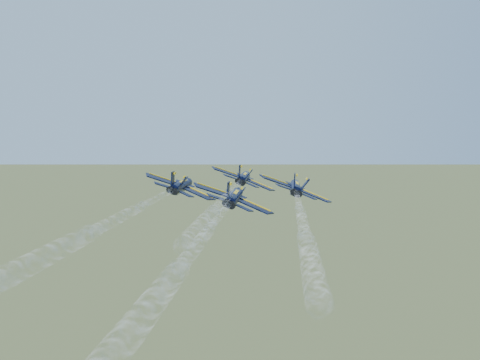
{
  "coord_description": "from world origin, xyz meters",
  "views": [
    {
      "loc": [
        -1.31,
        -99.18,
        108.53
      ],
      "look_at": [
        3.62,
        5.92,
        93.92
      ],
      "focal_mm": 40.0,
      "sensor_mm": 36.0,
      "label": 1
    }
  ],
  "objects_px": {
    "jet_lead": "(244,178)",
    "jet_slot": "(234,197)",
    "jet_left": "(181,186)",
    "jet_right": "(295,188)"
  },
  "relations": [
    {
      "from": "jet_right",
      "to": "jet_slot",
      "type": "bearing_deg",
      "value": -131.94
    },
    {
      "from": "jet_slot",
      "to": "jet_lead",
      "type": "bearing_deg",
      "value": 91.06
    },
    {
      "from": "jet_lead",
      "to": "jet_left",
      "type": "bearing_deg",
      "value": -132.05
    },
    {
      "from": "jet_lead",
      "to": "jet_slot",
      "type": "xyz_separation_m",
      "value": [
        -2.97,
        -24.85,
        0.0
      ]
    },
    {
      "from": "jet_left",
      "to": "jet_right",
      "type": "relative_size",
      "value": 1.0
    },
    {
      "from": "jet_lead",
      "to": "jet_right",
      "type": "distance_m",
      "value": 17.22
    },
    {
      "from": "jet_lead",
      "to": "jet_slot",
      "type": "distance_m",
      "value": 25.03
    },
    {
      "from": "jet_lead",
      "to": "jet_slot",
      "type": "relative_size",
      "value": 1.0
    },
    {
      "from": "jet_right",
      "to": "jet_slot",
      "type": "height_order",
      "value": "same"
    },
    {
      "from": "jet_lead",
      "to": "jet_left",
      "type": "xyz_separation_m",
      "value": [
        -12.94,
        -10.89,
        0.0
      ]
    }
  ]
}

